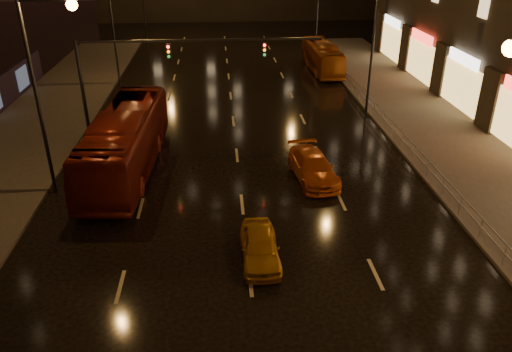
# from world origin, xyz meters

# --- Properties ---
(ground) EXTENTS (140.00, 140.00, 0.00)m
(ground) POSITION_xyz_m (0.00, 20.00, 0.00)
(ground) COLOR black
(ground) RESTS_ON ground
(sidewalk_left) EXTENTS (7.00, 70.00, 0.15)m
(sidewalk_left) POSITION_xyz_m (-13.50, 15.00, 0.07)
(sidewalk_left) COLOR #38332D
(sidewalk_left) RESTS_ON ground
(sidewalk_right) EXTENTS (7.00, 70.00, 0.15)m
(sidewalk_right) POSITION_xyz_m (13.50, 15.00, 0.07)
(sidewalk_right) COLOR #38332D
(sidewalk_right) RESTS_ON ground
(traffic_signal) EXTENTS (15.31, 0.32, 6.20)m
(traffic_signal) POSITION_xyz_m (-5.06, 20.00, 4.74)
(traffic_signal) COLOR black
(traffic_signal) RESTS_ON ground
(railing_right) EXTENTS (0.05, 56.00, 1.00)m
(railing_right) POSITION_xyz_m (10.20, 18.00, 0.90)
(railing_right) COLOR #99999E
(railing_right) RESTS_ON sidewalk_right
(bus_red) EXTENTS (3.58, 12.41, 3.42)m
(bus_red) POSITION_xyz_m (-6.23, 14.59, 1.71)
(bus_red) COLOR #63160E
(bus_red) RESTS_ON ground
(bus_curb) EXTENTS (2.41, 9.55, 2.65)m
(bus_curb) POSITION_xyz_m (9.00, 35.34, 1.32)
(bus_curb) COLOR #94440E
(bus_curb) RESTS_ON ground
(taxi_near) EXTENTS (1.55, 3.80, 1.29)m
(taxi_near) POSITION_xyz_m (0.50, 5.33, 0.65)
(taxi_near) COLOR #BF7C12
(taxi_near) RESTS_ON ground
(taxi_far) EXTENTS (2.51, 5.05, 1.41)m
(taxi_far) POSITION_xyz_m (4.00, 12.53, 0.70)
(taxi_far) COLOR #B84A11
(taxi_far) RESTS_ON ground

